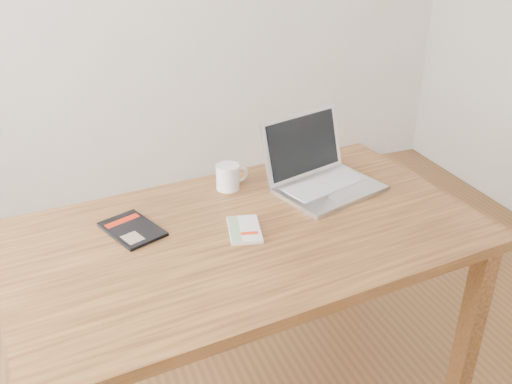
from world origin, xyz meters
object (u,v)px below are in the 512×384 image
object	(u,v)px
laptop	(320,173)
coffee_mug	(229,176)
black_guidebook	(132,229)
white_guidebook	(244,230)

from	to	relation	value
laptop	coffee_mug	distance (m)	0.34
laptop	coffee_mug	bearing A→B (deg)	145.68
black_guidebook	coffee_mug	xyz separation A→B (m)	(0.39, 0.17, 0.04)
white_guidebook	black_guidebook	distance (m)	0.36
black_guidebook	coffee_mug	size ratio (longest dim) A/B	1.97
laptop	coffee_mug	size ratio (longest dim) A/B	3.46
coffee_mug	white_guidebook	bearing A→B (deg)	-102.65
white_guidebook	coffee_mug	xyz separation A→B (m)	(0.05, 0.31, 0.04)
black_guidebook	coffee_mug	bearing A→B (deg)	2.88
black_guidebook	laptop	xyz separation A→B (m)	(0.71, 0.07, 0.05)
white_guidebook	coffee_mug	distance (m)	0.32
laptop	coffee_mug	world-z (taller)	laptop
white_guidebook	laptop	xyz separation A→B (m)	(0.37, 0.20, 0.05)
white_guidebook	laptop	distance (m)	0.43
laptop	black_guidebook	bearing A→B (deg)	169.27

